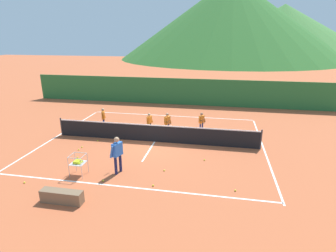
{
  "coord_description": "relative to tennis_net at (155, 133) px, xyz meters",
  "views": [
    {
      "loc": [
        3.31,
        -13.54,
        5.56
      ],
      "look_at": [
        0.88,
        -0.71,
        1.2
      ],
      "focal_mm": 29.16,
      "sensor_mm": 36.0,
      "label": 1
    }
  ],
  "objects": [
    {
      "name": "student_2",
      "position": [
        0.47,
        1.25,
        0.29
      ],
      "size": [
        0.41,
        0.71,
        1.32
      ],
      "color": "navy",
      "rests_on": "ground"
    },
    {
      "name": "tennis_ball_0",
      "position": [
        1.02,
        -4.54,
        -0.47
      ],
      "size": [
        0.07,
        0.07,
        0.07
      ],
      "primitive_type": "sphere",
      "color": "yellow",
      "rests_on": "ground"
    },
    {
      "name": "tennis_ball_9",
      "position": [
        2.83,
        -1.88,
        -0.47
      ],
      "size": [
        0.07,
        0.07,
        0.07
      ],
      "primitive_type": "sphere",
      "color": "yellow",
      "rests_on": "ground"
    },
    {
      "name": "hill_0",
      "position": [
        5.08,
        58.91,
        8.78
      ],
      "size": [
        53.49,
        53.49,
        18.55
      ],
      "primitive_type": "cone",
      "color": "#2D6628",
      "rests_on": "ground"
    },
    {
      "name": "tennis_ball_3",
      "position": [
        -3.52,
        -1.53,
        -0.47
      ],
      "size": [
        0.07,
        0.07,
        0.07
      ],
      "primitive_type": "sphere",
      "color": "yellow",
      "rests_on": "ground"
    },
    {
      "name": "student_3",
      "position": [
        2.4,
        2.0,
        0.24
      ],
      "size": [
        0.4,
        0.69,
        1.23
      ],
      "color": "navy",
      "rests_on": "ground"
    },
    {
      "name": "hill_1",
      "position": [
        18.68,
        66.42,
        6.08
      ],
      "size": [
        46.4,
        46.4,
        13.16
      ],
      "primitive_type": "cone",
      "color": "#427A38",
      "rests_on": "ground"
    },
    {
      "name": "tennis_ball_6",
      "position": [
        -3.53,
        -1.85,
        -0.47
      ],
      "size": [
        0.07,
        0.07,
        0.07
      ],
      "primitive_type": "sphere",
      "color": "yellow",
      "rests_on": "ground"
    },
    {
      "name": "line_baseline_near",
      "position": [
        0.0,
        -4.79,
        -0.5
      ],
      "size": [
        11.49,
        0.08,
        0.01
      ],
      "primitive_type": "cube",
      "color": "white",
      "rests_on": "ground"
    },
    {
      "name": "ball_cart",
      "position": [
        -2.24,
        -4.24,
        0.1
      ],
      "size": [
        0.58,
        0.58,
        0.9
      ],
      "color": "#B7B7BC",
      "rests_on": "ground"
    },
    {
      "name": "tennis_ball_7",
      "position": [
        4.13,
        -4.31,
        -0.47
      ],
      "size": [
        0.07,
        0.07,
        0.07
      ],
      "primitive_type": "sphere",
      "color": "yellow",
      "rests_on": "ground"
    },
    {
      "name": "student_1",
      "position": [
        -0.64,
        1.37,
        0.23
      ],
      "size": [
        0.31,
        0.49,
        1.21
      ],
      "color": "black",
      "rests_on": "ground"
    },
    {
      "name": "line_service_center",
      "position": [
        0.0,
        0.0,
        -0.5
      ],
      "size": [
        0.08,
        5.09,
        0.01
      ],
      "primitive_type": "cube",
      "color": "white",
      "rests_on": "ground"
    },
    {
      "name": "windscreen_fence",
      "position": [
        0.0,
        8.65,
        0.6
      ],
      "size": [
        25.29,
        0.08,
        2.19
      ],
      "primitive_type": "cube",
      "color": "#286B33",
      "rests_on": "ground"
    },
    {
      "name": "line_sideline_west",
      "position": [
        -5.75,
        0.0,
        -0.5
      ],
      "size": [
        0.08,
        9.91,
        0.01
      ],
      "primitive_type": "cube",
      "color": "white",
      "rests_on": "ground"
    },
    {
      "name": "ground_plane",
      "position": [
        0.0,
        0.0,
        -0.5
      ],
      "size": [
        120.0,
        120.0,
        0.0
      ],
      "primitive_type": "plane",
      "color": "#B25633"
    },
    {
      "name": "line_baseline_far",
      "position": [
        0.0,
        5.13,
        -0.5
      ],
      "size": [
        11.49,
        0.08,
        0.01
      ],
      "primitive_type": "cube",
      "color": "white",
      "rests_on": "ground"
    },
    {
      "name": "tennis_ball_4",
      "position": [
        -3.11,
        -2.73,
        -0.47
      ],
      "size": [
        0.07,
        0.07,
        0.07
      ],
      "primitive_type": "sphere",
      "color": "yellow",
      "rests_on": "ground"
    },
    {
      "name": "tennis_ball_8",
      "position": [
        -1.04,
        -4.55,
        -0.47
      ],
      "size": [
        0.07,
        0.07,
        0.07
      ],
      "primitive_type": "sphere",
      "color": "yellow",
      "rests_on": "ground"
    },
    {
      "name": "tennis_net",
      "position": [
        0.0,
        0.0,
        0.0
      ],
      "size": [
        11.17,
        0.08,
        1.05
      ],
      "color": "#333338",
      "rests_on": "ground"
    },
    {
      "name": "tennis_ball_2",
      "position": [
        -3.11,
        -0.52,
        -0.47
      ],
      "size": [
        0.07,
        0.07,
        0.07
      ],
      "primitive_type": "sphere",
      "color": "yellow",
      "rests_on": "ground"
    },
    {
      "name": "courtside_bench",
      "position": [
        -1.84,
        -6.17,
        -0.27
      ],
      "size": [
        1.5,
        0.36,
        0.46
      ],
      "primitive_type": "cube",
      "color": "brown",
      "rests_on": "ground"
    },
    {
      "name": "tennis_ball_5",
      "position": [
        -4.03,
        -5.27,
        -0.47
      ],
      "size": [
        0.07,
        0.07,
        0.07
      ],
      "primitive_type": "sphere",
      "color": "yellow",
      "rests_on": "ground"
    },
    {
      "name": "tennis_ball_1",
      "position": [
        1.19,
        -3.25,
        -0.47
      ],
      "size": [
        0.07,
        0.07,
        0.07
      ],
      "primitive_type": "sphere",
      "color": "yellow",
      "rests_on": "ground"
    },
    {
      "name": "student_0",
      "position": [
        -3.63,
        1.59,
        0.28
      ],
      "size": [
        0.34,
        0.54,
        1.3
      ],
      "color": "navy",
      "rests_on": "ground"
    },
    {
      "name": "line_sideline_east",
      "position": [
        5.75,
        0.0,
        -0.5
      ],
      "size": [
        0.08,
        9.91,
        0.01
      ],
      "primitive_type": "cube",
      "color": "white",
      "rests_on": "ground"
    },
    {
      "name": "instructor",
      "position": [
        -0.69,
        -3.74,
        0.47
      ],
      "size": [
        0.44,
        0.81,
        1.62
      ],
      "color": "#191E4C",
      "rests_on": "ground"
    }
  ]
}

